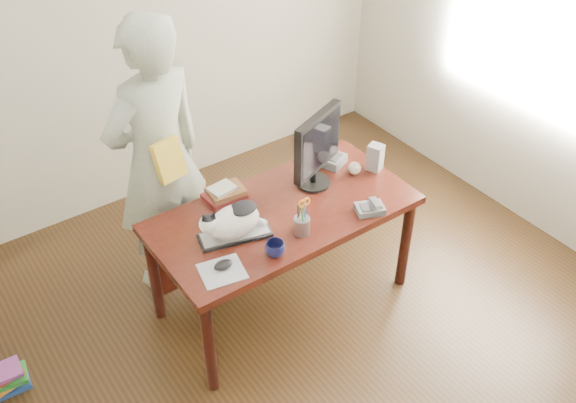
% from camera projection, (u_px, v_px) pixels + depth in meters
% --- Properties ---
extents(room, '(4.50, 4.50, 4.50)m').
position_uv_depth(room, '(354.00, 177.00, 3.09)').
color(room, black).
rests_on(room, ground).
extents(desk, '(1.60, 0.80, 0.75)m').
position_uv_depth(desk, '(276.00, 223.00, 3.99)').
color(desk, black).
rests_on(desk, ground).
extents(keyboard, '(0.44, 0.26, 0.02)m').
position_uv_depth(keyboard, '(235.00, 235.00, 3.65)').
color(keyboard, black).
rests_on(keyboard, desk).
extents(cat, '(0.41, 0.27, 0.23)m').
position_uv_depth(cat, '(232.00, 221.00, 3.58)').
color(cat, white).
rests_on(cat, keyboard).
extents(monitor, '(0.43, 0.28, 0.50)m').
position_uv_depth(monitor, '(317.00, 146.00, 3.88)').
color(monitor, black).
rests_on(monitor, desk).
extents(pen_cup, '(0.10, 0.10, 0.24)m').
position_uv_depth(pen_cup, '(302.00, 224.00, 3.64)').
color(pen_cup, gray).
rests_on(pen_cup, desk).
extents(mousepad, '(0.27, 0.25, 0.01)m').
position_uv_depth(mousepad, '(222.00, 271.00, 3.43)').
color(mousepad, '#ADB0B9').
rests_on(mousepad, desk).
extents(mouse, '(0.12, 0.09, 0.04)m').
position_uv_depth(mouse, '(223.00, 265.00, 3.44)').
color(mouse, black).
rests_on(mouse, mousepad).
extents(coffee_mug, '(0.15, 0.15, 0.09)m').
position_uv_depth(coffee_mug, '(275.00, 249.00, 3.51)').
color(coffee_mug, '#0D1037').
rests_on(coffee_mug, desk).
extents(phone, '(0.20, 0.18, 0.08)m').
position_uv_depth(phone, '(370.00, 208.00, 3.82)').
color(phone, slate).
rests_on(phone, desk).
extents(speaker, '(0.11, 0.11, 0.18)m').
position_uv_depth(speaker, '(375.00, 157.00, 4.13)').
color(speaker, gray).
rests_on(speaker, desk).
extents(baseball, '(0.08, 0.08, 0.08)m').
position_uv_depth(baseball, '(355.00, 168.00, 4.12)').
color(baseball, silver).
rests_on(baseball, desk).
extents(book_stack, '(0.25, 0.19, 0.09)m').
position_uv_depth(book_stack, '(225.00, 193.00, 3.91)').
color(book_stack, '#4F1516').
rests_on(book_stack, desk).
extents(calculator, '(0.23, 0.26, 0.06)m').
position_uv_depth(calculator, '(328.00, 158.00, 4.23)').
color(calculator, slate).
rests_on(calculator, desk).
extents(person, '(0.77, 0.58, 1.89)m').
position_uv_depth(person, '(158.00, 161.00, 3.91)').
color(person, beige).
rests_on(person, ground).
extents(held_book, '(0.20, 0.14, 0.25)m').
position_uv_depth(held_book, '(169.00, 160.00, 3.74)').
color(held_book, gold).
rests_on(held_book, person).
extents(book_pile_b, '(0.26, 0.20, 0.15)m').
position_uv_depth(book_pile_b, '(5.00, 379.00, 3.70)').
color(book_pile_b, navy).
rests_on(book_pile_b, ground).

